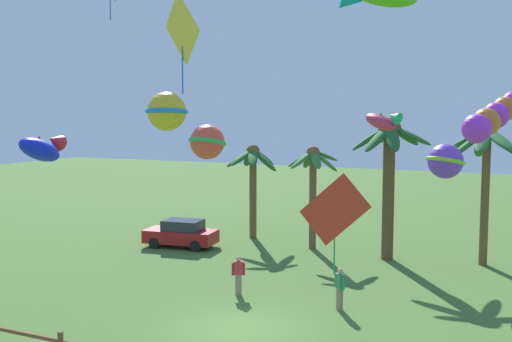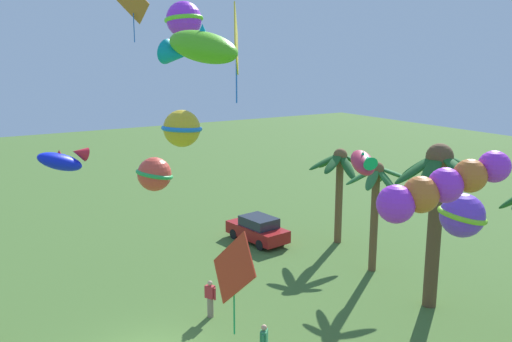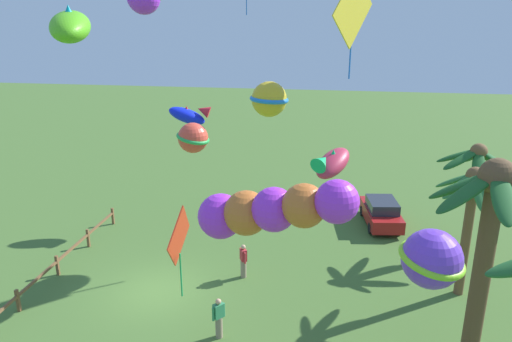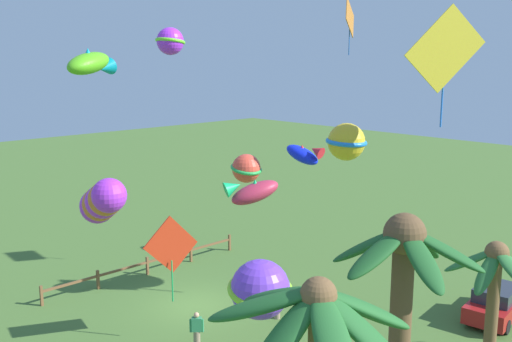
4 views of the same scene
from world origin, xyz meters
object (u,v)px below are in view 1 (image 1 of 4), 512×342
kite_fish_0 (42,148)px  parked_car_1 (181,233)px  kite_ball_6 (167,111)px  kite_fish_2 (383,121)px  palm_tree_1 (252,168)px  spectator_1 (340,289)px  kite_ball_5 (207,142)px  palm_tree_3 (486,153)px  palm_tree_2 (313,173)px  kite_diamond_7 (335,211)px  kite_diamond_8 (182,30)px  kite_tube_10 (493,117)px  spectator_0 (238,275)px  palm_tree_0 (389,157)px  kite_ball_3 (445,161)px

kite_fish_0 → parked_car_1: bearing=93.0°
kite_ball_6 → kite_fish_2: bearing=19.4°
palm_tree_1 → kite_fish_0: kite_fish_0 is taller
spectator_1 → kite_ball_5: size_ratio=1.05×
palm_tree_1 → palm_tree_3: bearing=-4.4°
palm_tree_2 → kite_diamond_7: bearing=-66.4°
palm_tree_2 → palm_tree_3: size_ratio=0.82×
kite_fish_0 → kite_fish_2: size_ratio=1.29×
kite_diamond_8 → kite_tube_10: bearing=-7.9°
palm_tree_1 → kite_diamond_7: bearing=-53.2°
palm_tree_1 → palm_tree_2: size_ratio=0.99×
palm_tree_1 → palm_tree_2: palm_tree_2 is taller
spectator_0 → spectator_1: (4.29, -0.10, 0.00)m
palm_tree_0 → kite_ball_5: (-4.25, -10.68, 1.13)m
palm_tree_0 → spectator_0: 10.41m
parked_car_1 → kite_ball_5: (6.62, -8.67, 5.54)m
kite_ball_3 → kite_diamond_7: size_ratio=0.65×
palm_tree_1 → palm_tree_2: 4.33m
palm_tree_1 → kite_ball_3: 12.17m
palm_tree_0 → kite_diamond_7: 9.99m
palm_tree_3 → kite_diamond_7: palm_tree_3 is taller
spectator_0 → kite_diamond_7: kite_diamond_7 is taller
kite_fish_2 → kite_ball_5: 7.70m
palm_tree_1 → kite_ball_6: 10.34m
palm_tree_1 → palm_tree_3: (12.83, -0.98, 1.28)m
kite_fish_0 → kite_ball_6: size_ratio=1.11×
kite_ball_5 → kite_ball_6: bearing=142.4°
kite_ball_5 → kite_diamond_7: size_ratio=0.42×
palm_tree_2 → kite_ball_3: bearing=-22.0°
palm_tree_0 → kite_tube_10: kite_tube_10 is taller
palm_tree_2 → kite_ball_5: size_ratio=3.69×
kite_fish_0 → kite_diamond_8: size_ratio=0.50×
spectator_1 → kite_ball_6: 10.40m
kite_ball_5 → kite_tube_10: size_ratio=0.43×
spectator_1 → kite_fish_2: 7.25m
spectator_1 → kite_fish_0: kite_fish_0 is taller
kite_ball_5 → kite_tube_10: (9.44, 4.43, 0.91)m
spectator_0 → kite_ball_5: size_ratio=1.05×
parked_car_1 → spectator_0: bearing=-43.8°
kite_fish_2 → kite_diamond_8: kite_diamond_8 is taller
palm_tree_0 → kite_ball_6: bearing=-134.4°
palm_tree_0 → palm_tree_1: 8.65m
parked_car_1 → kite_diamond_8: 10.97m
palm_tree_2 → spectator_1: size_ratio=3.51×
spectator_0 → kite_ball_6: size_ratio=0.71×
kite_diamond_7 → palm_tree_0: bearing=92.3°
palm_tree_2 → spectator_1: 10.82m
palm_tree_1 → kite_ball_3: bearing=-19.9°
spectator_0 → palm_tree_2: bearing=91.0°
palm_tree_3 → spectator_0: size_ratio=4.29×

